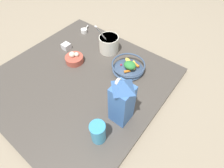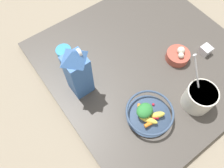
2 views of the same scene
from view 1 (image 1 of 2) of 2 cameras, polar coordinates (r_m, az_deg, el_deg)
The scene contains 9 objects.
ground_plane at distance 1.11m, azimuth -10.29°, elevation 0.71°, with size 6.00×6.00×0.00m, color gray.
countertop at distance 1.10m, azimuth -10.40°, elevation 1.23°, with size 0.98×0.98×0.03m.
fruit_bowl at distance 1.09m, azimuth 5.42°, elevation 5.80°, with size 0.21×0.21×0.09m.
milk_carton at distance 0.79m, azimuth 3.26°, elevation -5.58°, with size 0.09×0.09×0.29m.
yogurt_tub at distance 1.22m, azimuth -1.04°, elevation 13.17°, with size 0.19×0.13×0.25m.
drinking_cup at distance 0.81m, azimuth -4.58°, elevation -15.38°, with size 0.07×0.07×0.12m.
spice_jar at distance 1.31m, azimuth -14.70°, elevation 11.74°, with size 0.05×0.05×0.04m.
measuring_scoop at distance 1.45m, azimuth -9.06°, elevation 16.81°, with size 0.10×0.06×0.03m.
garlic_bowl at distance 1.18m, azimuth -12.20°, elevation 8.10°, with size 0.12×0.12×0.07m.
Camera 1 is at (0.43, 0.59, 0.83)m, focal length 28.00 mm.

